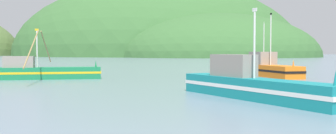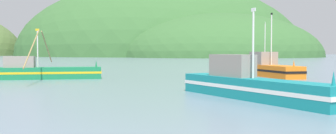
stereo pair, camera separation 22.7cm
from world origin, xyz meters
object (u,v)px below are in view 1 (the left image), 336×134
fishing_boat_brown (264,65)px  fishing_boat_orange (267,68)px  fishing_boat_green (38,72)px  fishing_boat_teal (250,85)px

fishing_boat_brown → fishing_boat_orange: bearing=6.5°
fishing_boat_green → fishing_boat_brown: fishing_boat_brown is taller
fishing_boat_green → fishing_boat_brown: 31.68m
fishing_boat_orange → fishing_boat_brown: (3.52, 12.10, -0.08)m
fishing_boat_teal → fishing_boat_brown: bearing=134.4°
fishing_boat_green → fishing_boat_orange: size_ratio=1.74×
fishing_boat_brown → fishing_boat_teal: bearing=3.3°
fishing_boat_orange → fishing_boat_brown: bearing=152.3°
fishing_boat_brown → fishing_boat_green: bearing=-39.1°
fishing_boat_orange → fishing_boat_green: bearing=-94.8°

